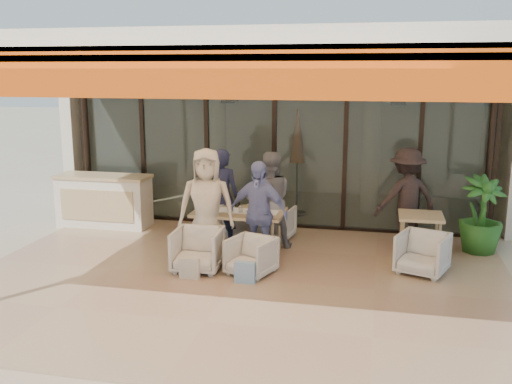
% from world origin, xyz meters
% --- Properties ---
extents(ground, '(70.00, 70.00, 0.00)m').
position_xyz_m(ground, '(0.00, 0.00, 0.00)').
color(ground, '#C6B293').
rests_on(ground, ground).
extents(terrace_floor, '(8.00, 6.00, 0.01)m').
position_xyz_m(terrace_floor, '(0.00, 0.00, 0.01)').
color(terrace_floor, tan).
rests_on(terrace_floor, ground).
extents(terrace_structure, '(8.00, 6.00, 3.40)m').
position_xyz_m(terrace_structure, '(0.00, -0.26, 3.25)').
color(terrace_structure, silver).
rests_on(terrace_structure, ground).
extents(glass_storefront, '(8.08, 0.10, 3.20)m').
position_xyz_m(glass_storefront, '(0.00, 3.00, 1.60)').
color(glass_storefront, '#9EADA3').
rests_on(glass_storefront, ground).
extents(interior_block, '(9.05, 3.62, 3.52)m').
position_xyz_m(interior_block, '(0.01, 5.31, 2.23)').
color(interior_block, silver).
rests_on(interior_block, ground).
extents(host_counter, '(1.85, 0.65, 1.04)m').
position_xyz_m(host_counter, '(-3.26, 2.30, 0.53)').
color(host_counter, silver).
rests_on(host_counter, ground).
extents(dining_table, '(1.50, 0.90, 0.93)m').
position_xyz_m(dining_table, '(-0.27, 1.23, 0.69)').
color(dining_table, tan).
rests_on(dining_table, ground).
extents(chair_far_left, '(0.90, 0.87, 0.72)m').
position_xyz_m(chair_far_left, '(-0.68, 2.17, 0.36)').
color(chair_far_left, silver).
rests_on(chair_far_left, ground).
extents(chair_far_right, '(0.75, 0.72, 0.68)m').
position_xyz_m(chair_far_right, '(0.16, 2.17, 0.34)').
color(chair_far_right, silver).
rests_on(chair_far_right, ground).
extents(chair_near_left, '(0.74, 0.70, 0.74)m').
position_xyz_m(chair_near_left, '(-0.68, 0.27, 0.37)').
color(chair_near_left, silver).
rests_on(chair_near_left, ground).
extents(chair_near_right, '(0.78, 0.76, 0.64)m').
position_xyz_m(chair_near_right, '(0.16, 0.27, 0.32)').
color(chair_near_right, silver).
rests_on(chair_near_right, ground).
extents(diner_navy, '(0.65, 0.45, 1.72)m').
position_xyz_m(diner_navy, '(-0.68, 1.67, 0.86)').
color(diner_navy, '#181A35').
rests_on(diner_navy, ground).
extents(diner_grey, '(0.99, 0.89, 1.69)m').
position_xyz_m(diner_grey, '(0.16, 1.67, 0.85)').
color(diner_grey, slate).
rests_on(diner_grey, ground).
extents(diner_cream, '(0.99, 0.73, 1.84)m').
position_xyz_m(diner_cream, '(-0.68, 0.77, 0.92)').
color(diner_cream, beige).
rests_on(diner_cream, ground).
extents(diner_periwinkle, '(1.04, 0.58, 1.67)m').
position_xyz_m(diner_periwinkle, '(0.16, 0.77, 0.84)').
color(diner_periwinkle, '#6B76B3').
rests_on(diner_periwinkle, ground).
extents(tote_bag_cream, '(0.30, 0.10, 0.34)m').
position_xyz_m(tote_bag_cream, '(-0.68, -0.13, 0.17)').
color(tote_bag_cream, silver).
rests_on(tote_bag_cream, ground).
extents(tote_bag_blue, '(0.30, 0.10, 0.34)m').
position_xyz_m(tote_bag_blue, '(0.16, -0.13, 0.17)').
color(tote_bag_blue, '#99BFD8').
rests_on(tote_bag_blue, ground).
extents(side_table, '(0.70, 0.70, 0.74)m').
position_xyz_m(side_table, '(2.68, 1.62, 0.64)').
color(side_table, tan).
rests_on(side_table, ground).
extents(side_chair, '(0.87, 0.85, 0.71)m').
position_xyz_m(side_chair, '(2.68, 0.87, 0.35)').
color(side_chair, silver).
rests_on(side_chair, ground).
extents(standing_woman, '(1.29, 1.07, 1.74)m').
position_xyz_m(standing_woman, '(2.47, 2.30, 0.87)').
color(standing_woman, black).
rests_on(standing_woman, ground).
extents(potted_palm, '(0.97, 0.97, 1.32)m').
position_xyz_m(potted_palm, '(3.69, 2.14, 0.66)').
color(potted_palm, '#1E5919').
rests_on(potted_palm, ground).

